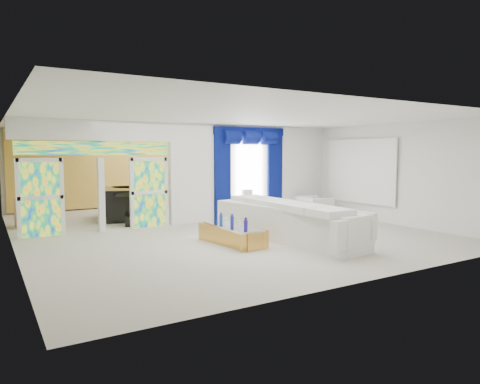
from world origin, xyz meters
TOP-DOWN VIEW (x-y plane):
  - floor at (0.00, 0.00)m, footprint 12.00×12.00m
  - dividing_wall at (2.15, 1.00)m, footprint 5.70×0.18m
  - dividing_header at (-2.85, 1.00)m, footprint 4.30×0.18m
  - stained_panel_left at (-4.28, 1.00)m, footprint 0.95×0.04m
  - stained_panel_right at (-1.42, 1.00)m, footprint 0.95×0.04m
  - stained_transom at (-2.85, 1.00)m, footprint 4.00×0.05m
  - window_pane at (1.90, 0.90)m, footprint 1.00×0.02m
  - blue_drape_left at (0.90, 0.87)m, footprint 0.55×0.10m
  - blue_drape_right at (2.90, 0.87)m, footprint 0.55×0.10m
  - blue_pelmet at (1.90, 0.87)m, footprint 2.60×0.12m
  - wall_mirror at (4.94, -1.00)m, footprint 0.04×2.70m
  - gold_curtains at (0.00, 5.90)m, footprint 9.70×0.12m
  - white_sofa at (0.80, -2.56)m, footprint 1.58×4.43m
  - coffee_table at (-0.55, -2.26)m, footprint 0.90×1.94m
  - console_table at (2.05, 0.78)m, footprint 1.19×0.51m
  - table_lamp at (1.75, 0.78)m, footprint 0.36×0.36m
  - armchair at (4.00, 0.12)m, footprint 0.97×1.10m
  - grand_piano at (-1.59, 2.92)m, footprint 1.99×2.31m
  - piano_bench at (-1.59, 1.32)m, footprint 0.94×0.57m
  - tv_console at (-4.43, 2.84)m, footprint 0.69×0.65m
  - chandelier at (-2.30, 3.40)m, footprint 0.60×0.60m
  - decanters at (-0.54, -2.31)m, footprint 0.15×1.26m

SIDE VIEW (x-z plane):
  - floor at x=0.00m, z-range 0.00..0.00m
  - piano_bench at x=-1.59m, z-range 0.00..0.29m
  - console_table at x=2.05m, z-range 0.00..0.38m
  - coffee_table at x=-0.55m, z-range 0.00..0.41m
  - armchair at x=4.00m, z-range 0.00..0.67m
  - white_sofa at x=0.80m, z-range 0.00..0.83m
  - tv_console at x=-4.43m, z-range 0.00..0.85m
  - grand_piano at x=-1.59m, z-range 0.00..0.99m
  - decanters at x=-0.54m, z-range 0.38..0.63m
  - table_lamp at x=1.75m, z-range 0.38..0.96m
  - stained_panel_left at x=-4.28m, z-range 0.00..2.00m
  - stained_panel_right at x=-1.42m, z-range 0.00..2.00m
  - blue_drape_left at x=0.90m, z-range 0.00..2.80m
  - blue_drape_right at x=2.90m, z-range 0.00..2.80m
  - window_pane at x=1.90m, z-range 0.30..2.60m
  - dividing_wall at x=2.15m, z-range 0.00..3.00m
  - gold_curtains at x=0.00m, z-range 0.05..2.95m
  - wall_mirror at x=4.94m, z-range 0.60..2.50m
  - stained_transom at x=-2.85m, z-range 2.08..2.42m
  - chandelier at x=-2.30m, z-range 2.35..2.95m
  - dividing_header at x=-2.85m, z-range 2.45..3.00m
  - blue_pelmet at x=1.90m, z-range 2.69..2.94m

